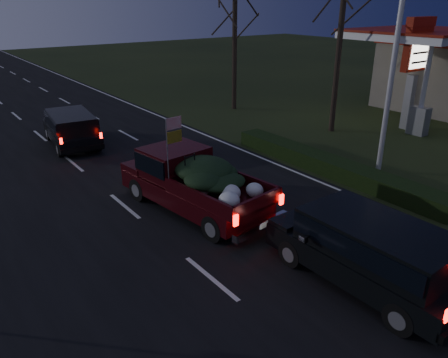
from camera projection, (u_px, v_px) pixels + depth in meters
ground at (211, 279)px, 10.68m from camera, size 120.00×120.00×0.00m
road_asphalt at (211, 278)px, 10.68m from camera, size 14.00×120.00×0.02m
hedge_row at (331, 166)px, 17.08m from camera, size 1.00×10.00×0.60m
light_pole at (399, 26)px, 15.30m from camera, size 0.50×0.90×9.16m
gas_price_pylon at (416, 55)px, 21.75m from camera, size 2.00×0.41×5.57m
gas_canopy at (422, 40)px, 23.37m from camera, size 7.10×6.10×4.88m
bare_tree_far at (235, 20)px, 25.43m from camera, size 3.60×3.60×7.00m
pickup_truck at (193, 179)px, 13.85m from camera, size 2.73×5.62×2.83m
lead_suv at (71, 126)px, 20.04m from camera, size 2.36×4.59×1.26m
rear_suv at (372, 247)px, 10.07m from camera, size 2.24×4.77×1.36m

